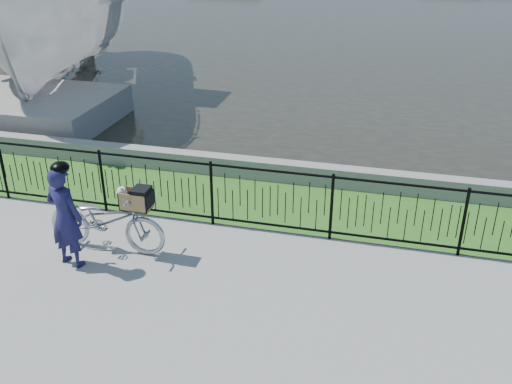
# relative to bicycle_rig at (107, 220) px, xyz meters

# --- Properties ---
(ground) EXTENTS (120.00, 120.00, 0.00)m
(ground) POSITION_rel_bicycle_rig_xyz_m (2.32, -0.44, -0.52)
(ground) COLOR gray
(ground) RESTS_ON ground
(grass_strip) EXTENTS (60.00, 2.00, 0.01)m
(grass_strip) POSITION_rel_bicycle_rig_xyz_m (2.32, 2.16, -0.52)
(grass_strip) COLOR #2F621E
(grass_strip) RESTS_ON ground
(quay_wall) EXTENTS (60.00, 0.30, 0.40)m
(quay_wall) POSITION_rel_bicycle_rig_xyz_m (2.32, 3.16, -0.32)
(quay_wall) COLOR gray
(quay_wall) RESTS_ON ground
(fence) EXTENTS (14.00, 0.06, 1.15)m
(fence) POSITION_rel_bicycle_rig_xyz_m (2.32, 1.16, 0.06)
(fence) COLOR black
(fence) RESTS_ON ground
(bicycle_rig) EXTENTS (1.94, 0.68, 1.15)m
(bicycle_rig) POSITION_rel_bicycle_rig_xyz_m (0.00, 0.00, 0.00)
(bicycle_rig) COLOR #A5A9B1
(bicycle_rig) RESTS_ON ground
(cyclist) EXTENTS (0.64, 0.48, 1.66)m
(cyclist) POSITION_rel_bicycle_rig_xyz_m (-0.36, -0.52, 0.30)
(cyclist) COLOR #17163F
(cyclist) RESTS_ON ground
(boat_near) EXTENTS (7.59, 11.88, 6.10)m
(boat_near) POSITION_rel_bicycle_rig_xyz_m (-5.69, 8.28, 1.71)
(boat_near) COLOR #B6B6B6
(boat_near) RESTS_ON water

